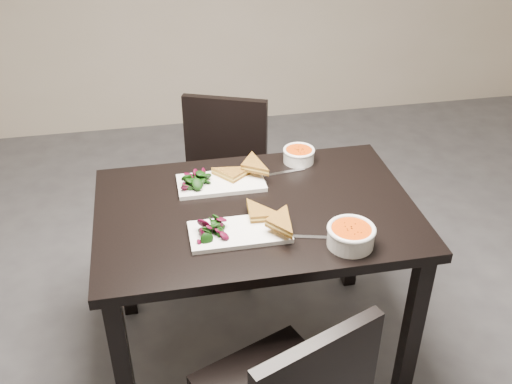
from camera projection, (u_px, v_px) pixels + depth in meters
ground at (298, 373)px, 2.51m from camera, size 5.00×5.00×0.00m
table at (256, 229)px, 2.28m from camera, size 1.20×0.80×0.75m
chair_far at (221, 175)px, 2.94m from camera, size 0.54×0.54×0.85m
plate_near at (239, 232)px, 2.08m from camera, size 0.35×0.18×0.02m
sandwich_near at (257, 219)px, 2.08m from camera, size 0.18×0.14×0.06m
salad_near at (211, 228)px, 2.04m from camera, size 0.11×0.10×0.05m
soup_bowl_near at (351, 235)px, 2.01m from camera, size 0.17×0.17×0.07m
cutlery_near at (310, 237)px, 2.07m from camera, size 0.18×0.06×0.00m
plate_far at (221, 183)px, 2.36m from camera, size 0.35×0.17×0.02m
sandwich_far at (238, 175)px, 2.33m from camera, size 0.22×0.21×0.06m
salad_far at (196, 178)px, 2.32m from camera, size 0.11×0.10×0.05m
soup_bowl_far at (299, 154)px, 2.50m from camera, size 0.14×0.14×0.06m
cutlery_far at (284, 172)px, 2.44m from camera, size 0.18×0.04×0.00m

